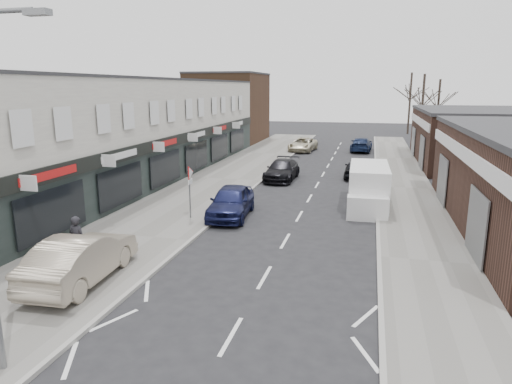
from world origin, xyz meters
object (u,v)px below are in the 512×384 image
Objects in this scene: white_van at (368,187)px; parked_car_left_a at (231,201)px; parked_car_right_c at (361,144)px; pedestrian at (77,240)px; sedan_on_pavement at (81,258)px; warning_sign at (190,177)px; parked_car_right_b at (356,169)px; parked_car_left_b at (282,170)px; parked_car_left_c at (303,145)px; parked_car_right_a at (370,179)px.

white_van is 1.26× the size of parked_car_left_a.
pedestrian is at bearing 77.48° from parked_car_right_c.
white_van is at bearing 95.02° from parked_car_right_c.
sedan_on_pavement reaches higher than parked_car_right_c.
pedestrian is 8.53m from parked_car_left_a.
pedestrian is (-1.76, -6.67, -1.17)m from warning_sign.
parked_car_right_b is 14.62m from parked_car_right_c.
parked_car_right_c is (5.17, 16.64, 0.01)m from parked_car_left_b.
sedan_on_pavement is 2.73× the size of pedestrian.
parked_car_left_b is (2.48, 11.17, -1.49)m from warning_sign.
white_van is 15.51m from pedestrian.
white_van is 1.21× the size of parked_car_left_b.
parked_car_right_a is (6.90, -16.97, 0.00)m from parked_car_left_c.
parked_car_left_c is at bearing 85.33° from parked_car_left_a.
parked_car_left_b is 15.27m from parked_car_left_c.
parked_car_right_c is (-1.01, 18.36, 0.02)m from parked_car_right_a.
parked_car_left_a is at bearing -151.96° from white_van.
pedestrian is at bearing 64.42° from parked_car_right_b.
sedan_on_pavement is (-0.67, -8.04, -1.26)m from warning_sign.
warning_sign is at bearing -98.18° from sedan_on_pavement.
parked_car_left_c is at bearing -97.44° from sedan_on_pavement.
white_van is 22.93m from parked_car_right_c.
warning_sign is 0.54× the size of sedan_on_pavement.
white_van reaches higher than parked_car_right_a.
pedestrian is (-1.09, 1.37, 0.09)m from sedan_on_pavement.
sedan_on_pavement is 9.45m from parked_car_left_a.
warning_sign is 0.55× the size of parked_car_left_b.
white_van is 1.40× the size of parked_car_right_a.
pedestrian reaches higher than parked_car_right_a.
parked_car_left_a is (2.43, 9.13, -0.14)m from sedan_on_pavement.
warning_sign is 0.64× the size of parked_car_right_a.
sedan_on_pavement is 1.76m from pedestrian.
parked_car_left_c reaches higher than parked_car_right_b.
white_van reaches higher than parked_car_left_b.
parked_car_right_a is at bearing 87.47° from white_van.
parked_car_left_a is 10.11m from parked_car_left_b.
parked_car_left_a reaches higher than parked_car_right_c.
parked_car_right_a is at bearing 45.81° from parked_car_left_a.
parked_car_right_a is 18.39m from parked_car_right_c.
white_van is 8.74m from parked_car_left_b.
parked_car_right_c is at bearing 91.00° from white_van.
pedestrian is 0.36× the size of parked_car_left_c.
pedestrian reaches higher than parked_car_right_c.
parked_car_left_a is at bearing -110.03° from pedestrian.
parked_car_right_b is at bearing 60.08° from warning_sign.
white_van reaches higher than parked_car_left_a.
warning_sign is 7.00m from pedestrian.
pedestrian reaches higher than sedan_on_pavement.
white_van is 1.18× the size of parked_car_left_c.
pedestrian reaches higher than parked_car_right_b.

